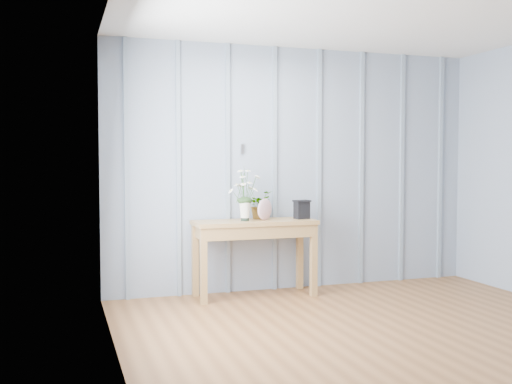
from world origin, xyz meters
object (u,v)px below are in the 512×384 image
object	(u,v)px
felt_disc_vessel	(265,209)
sideboard	(254,232)
carved_box	(302,209)
daisy_vase	(245,188)

from	to	relation	value
felt_disc_vessel	sideboard	bearing A→B (deg)	137.29
sideboard	carved_box	bearing A→B (deg)	-1.77
felt_disc_vessel	carved_box	size ratio (longest dim) A/B	1.13
sideboard	felt_disc_vessel	bearing A→B (deg)	-10.31
sideboard	carved_box	size ratio (longest dim) A/B	6.35
sideboard	daisy_vase	world-z (taller)	daisy_vase
felt_disc_vessel	carved_box	bearing A→B (deg)	-31.95
daisy_vase	carved_box	size ratio (longest dim) A/B	2.72
carved_box	sideboard	bearing A→B (deg)	178.23
felt_disc_vessel	carved_box	xyz separation A→B (m)	(0.39, 0.00, -0.01)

